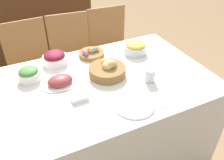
# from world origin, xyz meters

# --- Properties ---
(ground_plane) EXTENTS (12.00, 12.00, 0.00)m
(ground_plane) POSITION_xyz_m (0.00, 0.00, 0.00)
(ground_plane) COLOR #937551
(dining_table) EXTENTS (1.51, 1.00, 0.76)m
(dining_table) POSITION_xyz_m (0.00, 0.00, 0.38)
(dining_table) COLOR silver
(dining_table) RESTS_ON ground
(chair_far_right) EXTENTS (0.45, 0.45, 0.92)m
(chair_far_right) POSITION_xyz_m (0.44, 0.85, 0.51)
(chair_far_right) COLOR olive
(chair_far_right) RESTS_ON ground
(chair_far_center) EXTENTS (0.46, 0.46, 0.92)m
(chair_far_center) POSITION_xyz_m (0.00, 0.85, 0.51)
(chair_far_center) COLOR olive
(chair_far_center) RESTS_ON ground
(chair_far_left) EXTENTS (0.44, 0.44, 0.92)m
(chair_far_left) POSITION_xyz_m (-0.41, 0.85, 0.51)
(chair_far_left) COLOR olive
(chair_far_left) RESTS_ON ground
(sideboard) EXTENTS (1.27, 0.44, 0.98)m
(sideboard) POSITION_xyz_m (-0.14, 1.78, 0.49)
(sideboard) COLOR #4C2D19
(sideboard) RESTS_ON ground
(bread_basket) EXTENTS (0.27, 0.27, 0.12)m
(bread_basket) POSITION_xyz_m (0.04, 0.05, 0.80)
(bread_basket) COLOR olive
(bread_basket) RESTS_ON dining_table
(egg_basket) EXTENTS (0.21, 0.21, 0.08)m
(egg_basket) POSITION_xyz_m (0.03, 0.36, 0.79)
(egg_basket) COLOR olive
(egg_basket) RESTS_ON dining_table
(ham_platter) EXTENTS (0.27, 0.19, 0.07)m
(ham_platter) POSITION_xyz_m (-0.31, 0.08, 0.78)
(ham_platter) COLOR white
(ham_platter) RESTS_ON dining_table
(pineapple_bowl) EXTENTS (0.19, 0.19, 0.11)m
(pineapple_bowl) POSITION_xyz_m (0.38, 0.25, 0.81)
(pineapple_bowl) COLOR silver
(pineapple_bowl) RESTS_ON dining_table
(green_salad_bowl) EXTENTS (0.16, 0.16, 0.10)m
(green_salad_bowl) POSITION_xyz_m (-0.49, 0.23, 0.81)
(green_salad_bowl) COLOR white
(green_salad_bowl) RESTS_ON dining_table
(beet_salad_bowl) EXTENTS (0.19, 0.19, 0.10)m
(beet_salad_bowl) POSITION_xyz_m (-0.27, 0.37, 0.81)
(beet_salad_bowl) COLOR white
(beet_salad_bowl) RESTS_ON dining_table
(dinner_plate) EXTENTS (0.25, 0.25, 0.01)m
(dinner_plate) POSITION_xyz_m (0.04, -0.33, 0.76)
(dinner_plate) COLOR white
(dinner_plate) RESTS_ON dining_table
(fork) EXTENTS (0.02, 0.18, 0.00)m
(fork) POSITION_xyz_m (-0.11, -0.33, 0.76)
(fork) COLOR silver
(fork) RESTS_ON dining_table
(knife) EXTENTS (0.02, 0.18, 0.00)m
(knife) POSITION_xyz_m (0.20, -0.33, 0.76)
(knife) COLOR silver
(knife) RESTS_ON dining_table
(spoon) EXTENTS (0.02, 0.18, 0.00)m
(spoon) POSITION_xyz_m (0.23, -0.33, 0.76)
(spoon) COLOR silver
(spoon) RESTS_ON dining_table
(drinking_cup) EXTENTS (0.07, 0.07, 0.10)m
(drinking_cup) POSITION_xyz_m (0.27, -0.15, 0.81)
(drinking_cup) COLOR silver
(drinking_cup) RESTS_ON dining_table
(butter_dish) EXTENTS (0.10, 0.06, 0.03)m
(butter_dish) POSITION_xyz_m (-0.24, -0.13, 0.78)
(butter_dish) COLOR white
(butter_dish) RESTS_ON dining_table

